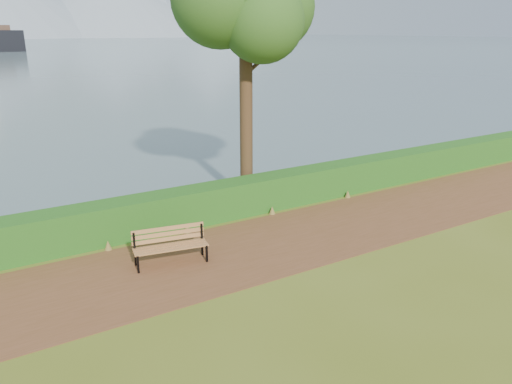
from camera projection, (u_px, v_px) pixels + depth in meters
ground at (263, 251)px, 12.17m from camera, size 140.00×140.00×0.00m
path at (257, 247)px, 12.41m from camera, size 40.00×3.40×0.01m
hedge at (214, 202)px, 14.12m from camera, size 32.00×0.85×1.00m
bench at (170, 243)px, 11.45m from camera, size 1.74×0.79×0.84m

